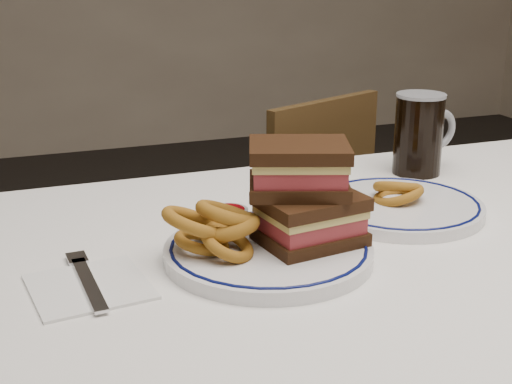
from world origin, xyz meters
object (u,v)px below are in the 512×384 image
object	(u,v)px
chair_far	(292,231)
reuben_sandwich	(305,194)
main_plate	(268,251)
beer_mug	(420,133)
far_plate	(399,206)

from	to	relation	value
chair_far	reuben_sandwich	xyz separation A→B (m)	(-0.33, -0.80, 0.40)
chair_far	main_plate	xyz separation A→B (m)	(-0.38, -0.80, 0.32)
chair_far	beer_mug	size ratio (longest dim) A/B	5.32
chair_far	main_plate	distance (m)	0.94
reuben_sandwich	far_plate	distance (m)	0.25
reuben_sandwich	beer_mug	bearing A→B (deg)	37.83
far_plate	beer_mug	bearing A→B (deg)	50.44
beer_mug	main_plate	bearing A→B (deg)	-145.78
beer_mug	chair_far	bearing A→B (deg)	93.49
main_plate	beer_mug	bearing A→B (deg)	34.22
reuben_sandwich	beer_mug	xyz separation A→B (m)	(0.36, 0.28, -0.01)
far_plate	reuben_sandwich	bearing A→B (deg)	-154.86
reuben_sandwich	far_plate	xyz separation A→B (m)	(0.21, 0.10, -0.08)
chair_far	far_plate	distance (m)	0.78
reuben_sandwich	main_plate	bearing A→B (deg)	-178.80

